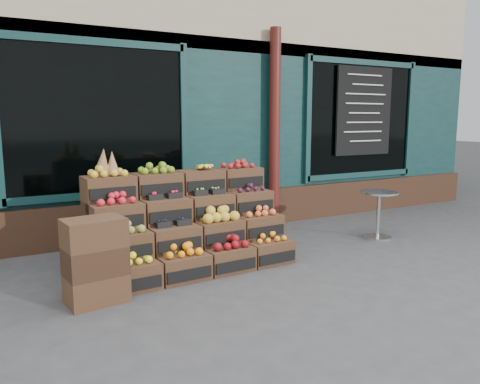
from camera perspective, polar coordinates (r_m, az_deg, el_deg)
ground at (r=5.65m, az=5.31°, el=-9.37°), size 60.00×60.00×0.00m
shop_facade at (r=10.02m, az=-11.62°, el=12.37°), size 12.00×6.24×4.80m
crate_display at (r=5.74m, az=-6.45°, el=-4.46°), size 2.35×1.22×1.45m
spare_crates at (r=4.76m, az=-17.23°, el=-8.03°), size 0.60×0.45×0.83m
bistro_table at (r=7.23m, az=16.52°, el=-2.03°), size 0.56×0.56×0.71m
shopkeeper at (r=7.43m, az=-17.51°, el=1.99°), size 0.74×0.54×1.85m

